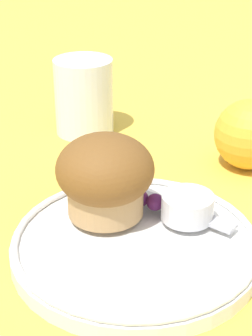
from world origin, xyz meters
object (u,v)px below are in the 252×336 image
Objects in this scene: butter_knife at (160,202)px; juice_glass at (84,96)px; orange_fruit at (250,134)px; muffin at (105,176)px.

juice_glass reaches higher than butter_knife.
butter_knife is 1.97× the size of orange_fruit.
butter_knife is at bearing -106.08° from orange_fruit.
muffin is 0.57× the size of butter_knife.
juice_glass is at bearing 178.73° from orange_fruit.
juice_glass is at bearing 124.64° from muffin.
muffin is 0.23m from juice_glass.
muffin is at bearing -125.40° from butter_knife.
orange_fruit is at bearing 66.37° from muffin.
muffin is 0.06m from butter_knife.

